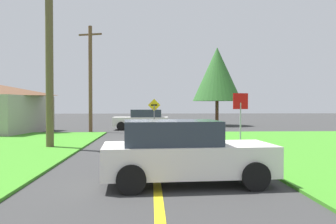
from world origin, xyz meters
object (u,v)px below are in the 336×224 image
at_px(utility_pole_mid, 90,77).
at_px(direction_sign, 154,112).
at_px(stop_sign, 240,109).
at_px(utility_pole_near, 49,56).
at_px(oak_tree_left, 217,74).
at_px(car_behind_on_main_road, 184,153).
at_px(car_approaching_junction, 142,120).

bearing_deg(utility_pole_mid, direction_sign, -8.96).
bearing_deg(stop_sign, utility_pole_mid, -57.36).
height_order(utility_pole_near, oak_tree_left, utility_pole_near).
distance_m(utility_pole_near, oak_tree_left, 20.23).
height_order(car_behind_on_main_road, utility_pole_near, utility_pole_near).
xyz_separation_m(utility_pole_mid, direction_sign, (4.68, -0.74, -2.52)).
bearing_deg(direction_sign, utility_pole_mid, 171.04).
height_order(car_approaching_junction, utility_pole_near, utility_pole_near).
xyz_separation_m(car_approaching_junction, direction_sign, (0.93, -2.79, 0.71)).
bearing_deg(car_approaching_junction, direction_sign, 110.20).
height_order(direction_sign, oak_tree_left, oak_tree_left).
height_order(car_behind_on_main_road, utility_pole_mid, utility_pole_mid).
relative_size(stop_sign, direction_sign, 1.05).
relative_size(car_behind_on_main_road, utility_pole_near, 0.52).
relative_size(direction_sign, oak_tree_left, 0.32).
bearing_deg(oak_tree_left, utility_pole_near, -123.00).
relative_size(utility_pole_near, oak_tree_left, 1.12).
relative_size(car_approaching_junction, car_behind_on_main_road, 1.01).
height_order(car_approaching_junction, oak_tree_left, oak_tree_left).
bearing_deg(utility_pole_mid, stop_sign, -46.97).
bearing_deg(stop_sign, car_behind_on_main_road, 55.70).
relative_size(stop_sign, car_approaching_junction, 0.58).
height_order(car_approaching_junction, car_behind_on_main_road, same).
bearing_deg(car_behind_on_main_road, utility_pole_mid, 103.00).
height_order(stop_sign, utility_pole_mid, utility_pole_mid).
bearing_deg(stop_sign, utility_pole_near, -8.38).
bearing_deg(direction_sign, car_approaching_junction, 108.39).
xyz_separation_m(stop_sign, utility_pole_mid, (-8.76, 9.39, 2.22)).
relative_size(car_approaching_junction, utility_pole_near, 0.53).
height_order(car_behind_on_main_road, direction_sign, direction_sign).
bearing_deg(direction_sign, car_behind_on_main_road, -88.01).
bearing_deg(direction_sign, oak_tree_left, 52.63).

